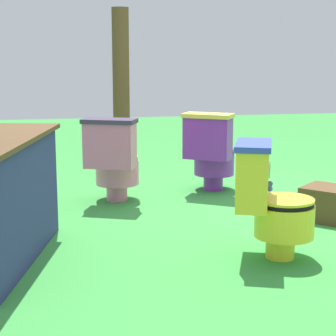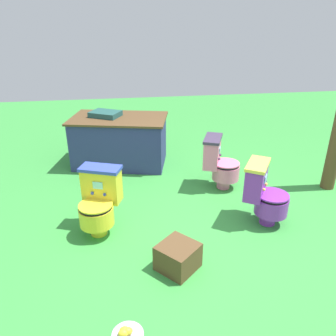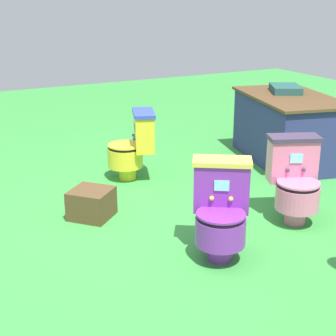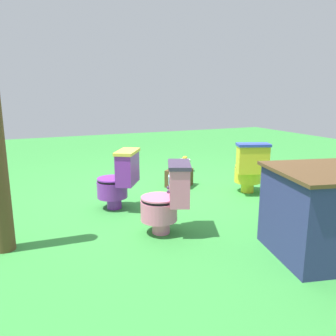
% 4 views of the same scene
% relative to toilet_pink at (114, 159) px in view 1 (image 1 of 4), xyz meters
% --- Properties ---
extents(ground, '(14.00, 14.00, 0.00)m').
position_rel_toilet_pink_xyz_m(ground, '(-0.42, -1.16, -0.37)').
color(ground, green).
extents(toilet_pink, '(0.61, 0.56, 0.73)m').
position_rel_toilet_pink_xyz_m(toilet_pink, '(0.00, 0.00, 0.00)').
color(toilet_pink, pink).
rests_on(toilet_pink, ground).
extents(toilet_yellow, '(0.55, 0.60, 0.73)m').
position_rel_toilet_pink_xyz_m(toilet_yellow, '(-1.59, -0.80, 0.00)').
color(toilet_yellow, yellow).
rests_on(toilet_yellow, ground).
extents(toilet_purple, '(0.63, 0.60, 0.73)m').
position_rel_toilet_pink_xyz_m(toilet_purple, '(0.24, -0.91, 0.00)').
color(toilet_purple, purple).
rests_on(toilet_purple, ground).
extents(wooden_post, '(0.18, 0.18, 1.72)m').
position_rel_toilet_pink_xyz_m(wooden_post, '(1.51, -0.25, 0.49)').
color(wooden_post, brown).
rests_on(wooden_post, ground).
extents(small_crate, '(0.48, 0.48, 0.26)m').
position_rel_toilet_pink_xyz_m(small_crate, '(-0.86, -1.54, -0.24)').
color(small_crate, brown).
rests_on(small_crate, ground).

